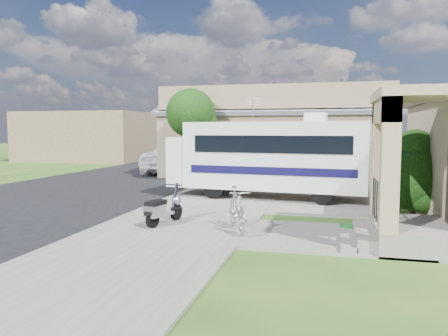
% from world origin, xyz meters
% --- Properties ---
extents(ground, '(120.00, 120.00, 0.00)m').
position_xyz_m(ground, '(0.00, 0.00, 0.00)').
color(ground, '#1F4412').
extents(street_slab, '(9.00, 80.00, 0.02)m').
position_xyz_m(street_slab, '(-7.50, 10.00, 0.01)').
color(street_slab, black).
rests_on(street_slab, ground).
extents(sidewalk_slab, '(4.00, 80.00, 0.06)m').
position_xyz_m(sidewalk_slab, '(-1.00, 10.00, 0.03)').
color(sidewalk_slab, '#5F5C55').
rests_on(sidewalk_slab, ground).
extents(driveway_slab, '(7.00, 6.00, 0.05)m').
position_xyz_m(driveway_slab, '(1.50, 4.50, 0.03)').
color(driveway_slab, '#5F5C55').
rests_on(driveway_slab, ground).
extents(walk_slab, '(4.00, 3.00, 0.05)m').
position_xyz_m(walk_slab, '(3.00, -1.00, 0.03)').
color(walk_slab, '#5F5C55').
rests_on(walk_slab, ground).
extents(warehouse, '(12.50, 8.40, 5.04)m').
position_xyz_m(warehouse, '(0.00, 13.97, 1.99)').
color(warehouse, '#877354').
rests_on(warehouse, ground).
extents(distant_bldg_far, '(10.00, 8.00, 4.00)m').
position_xyz_m(distant_bldg_far, '(-17.00, 22.00, 2.00)').
color(distant_bldg_far, brown).
rests_on(distant_bldg_far, ground).
extents(distant_bldg_near, '(8.00, 7.00, 3.20)m').
position_xyz_m(distant_bldg_near, '(-15.00, 34.00, 1.60)').
color(distant_bldg_near, '#877354').
rests_on(distant_bldg_near, ground).
extents(street_tree_a, '(2.44, 2.40, 4.58)m').
position_xyz_m(street_tree_a, '(-3.70, 9.05, 3.25)').
color(street_tree_a, '#2E2114').
rests_on(street_tree_a, ground).
extents(street_tree_b, '(2.44, 2.40, 4.73)m').
position_xyz_m(street_tree_b, '(-3.70, 19.05, 3.39)').
color(street_tree_b, '#2E2114').
rests_on(street_tree_b, ground).
extents(street_tree_c, '(2.44, 2.40, 4.42)m').
position_xyz_m(street_tree_c, '(-3.70, 28.05, 3.10)').
color(street_tree_c, '#2E2114').
rests_on(street_tree_c, ground).
extents(motorhome, '(7.45, 2.98, 3.72)m').
position_xyz_m(motorhome, '(0.71, 4.63, 1.60)').
color(motorhome, silver).
rests_on(motorhome, ground).
extents(shrub, '(2.10, 2.00, 2.57)m').
position_xyz_m(shrub, '(5.28, 1.71, 1.32)').
color(shrub, '#2E2114').
rests_on(shrub, ground).
extents(scooter, '(0.69, 1.56, 1.04)m').
position_xyz_m(scooter, '(-1.36, -0.79, 0.47)').
color(scooter, black).
rests_on(scooter, ground).
extents(bicycle, '(1.19, 1.85, 1.08)m').
position_xyz_m(bicycle, '(0.70, -1.00, 0.54)').
color(bicycle, '#9C9BA2').
rests_on(bicycle, ground).
extents(pickup_truck, '(3.23, 6.34, 1.72)m').
position_xyz_m(pickup_truck, '(-5.99, 13.14, 0.86)').
color(pickup_truck, white).
rests_on(pickup_truck, ground).
extents(van, '(2.29, 5.53, 1.60)m').
position_xyz_m(van, '(-6.25, 19.43, 0.80)').
color(van, white).
rests_on(van, ground).
extents(garden_hose, '(0.41, 0.41, 0.19)m').
position_xyz_m(garden_hose, '(3.38, -0.35, 0.09)').
color(garden_hose, '#125B1B').
rests_on(garden_hose, ground).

